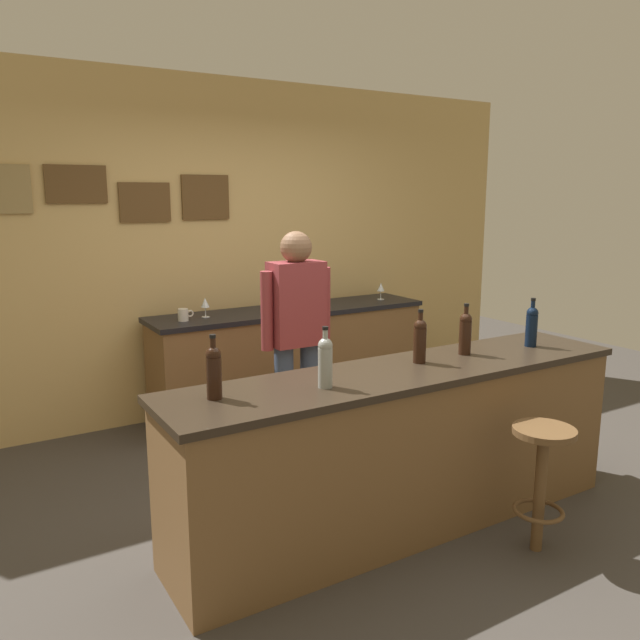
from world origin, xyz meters
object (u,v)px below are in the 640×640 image
bartender (297,333)px  wine_glass_c (381,288)px  coffee_mug (183,315)px  wine_bottle_c (420,339)px  wine_bottle_d (465,332)px  wine_glass_b (302,297)px  wine_bottle_a (214,370)px  wine_glass_a (205,303)px  bar_stool (542,468)px  wine_bottle_b (325,360)px  wine_bottle_e (532,325)px

bartender → wine_glass_c: (1.45, 1.01, 0.07)m
coffee_mug → wine_bottle_c: bearing=-70.1°
wine_bottle_d → wine_glass_b: (-0.04, 1.88, -0.05)m
bartender → wine_bottle_a: bearing=-135.3°
wine_glass_a → coffee_mug: (-0.20, -0.05, -0.06)m
wine_bottle_d → wine_bottle_c: bearing=-178.5°
wine_bottle_d → wine_glass_c: size_ratio=1.97×
wine_bottle_d → wine_glass_a: wine_bottle_d is taller
bar_stool → wine_bottle_d: wine_bottle_d is taller
wine_bottle_a → wine_bottle_b: bearing=-12.3°
wine_glass_a → wine_glass_b: bearing=-7.4°
wine_bottle_a → coffee_mug: wine_bottle_a is taller
wine_bottle_d → wine_glass_b: 1.88m
wine_bottle_c → wine_glass_a: wine_bottle_c is taller
wine_glass_a → wine_glass_c: same height
wine_bottle_a → wine_glass_c: size_ratio=1.97×
wine_bottle_a → wine_glass_a: bearing=70.0°
wine_bottle_a → wine_glass_b: (1.55, 1.90, -0.05)m
wine_bottle_a → wine_glass_b: size_ratio=1.97×
bartender → wine_bottle_c: 1.00m
wine_bottle_e → wine_glass_b: wine_bottle_e is taller
coffee_mug → wine_glass_c: bearing=0.8°
bartender → coffee_mug: bartender is taller
wine_bottle_b → wine_bottle_d: (1.05, 0.13, 0.00)m
wine_bottle_a → wine_glass_c: wine_bottle_a is taller
wine_bottle_a → bartender: bearing=44.7°
wine_bottle_b → wine_bottle_e: same height
wine_glass_b → wine_bottle_c: bearing=-99.4°
bar_stool → wine_glass_b: (0.02, 2.53, 0.55)m
wine_bottle_c → coffee_mug: (-0.70, 1.95, -0.11)m
wine_bottle_d → wine_glass_b: wine_bottle_d is taller
wine_bottle_d → coffee_mug: (-1.06, 1.94, -0.11)m
bartender → wine_bottle_e: (1.11, -1.02, 0.12)m
bar_stool → wine_bottle_e: size_ratio=2.22×
wine_bottle_d → coffee_mug: wine_bottle_d is taller
wine_bottle_e → wine_glass_c: wine_bottle_e is taller
wine_bottle_b → wine_glass_c: bearing=47.8°
bar_stool → wine_bottle_d: size_ratio=2.22×
coffee_mug → wine_glass_b: bearing=-3.0°
wine_bottle_a → wine_bottle_e: same height
wine_bottle_e → wine_glass_b: bearing=105.4°
wine_bottle_a → wine_bottle_c: size_ratio=1.00×
wine_bottle_c → wine_bottle_e: 0.85m
bar_stool → wine_glass_b: size_ratio=4.39×
bar_stool → wine_bottle_b: 1.27m
bartender → wine_glass_a: bartender is taller
bartender → wine_bottle_c: size_ratio=5.29×
bartender → wine_glass_a: (-0.25, 1.04, 0.07)m
bartender → coffee_mug: size_ratio=12.96×
bar_stool → wine_glass_a: (-0.80, 2.64, 0.55)m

